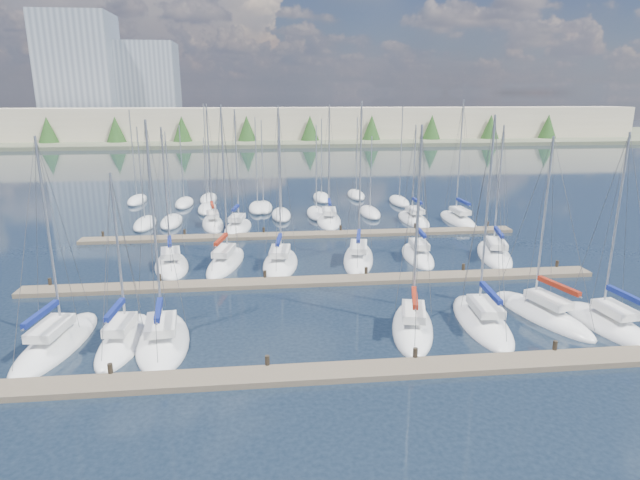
{
  "coord_description": "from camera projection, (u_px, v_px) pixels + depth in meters",
  "views": [
    {
      "loc": [
        -3.98,
        -22.68,
        14.17
      ],
      "look_at": [
        0.0,
        14.0,
        4.0
      ],
      "focal_mm": 30.0,
      "sensor_mm": 36.0,
      "label": 1
    }
  ],
  "objects": [
    {
      "name": "sailboat_p",
      "position": [
        329.0,
        220.0,
        60.69
      ],
      "size": [
        3.4,
        8.29,
        13.72
      ],
      "rotation": [
        0.0,
        0.0,
        -0.09
      ],
      "color": "white",
      "rests_on": "ground"
    },
    {
      "name": "sailboat_c",
      "position": [
        163.0,
        340.0,
        31.31
      ],
      "size": [
        3.96,
        8.43,
        13.55
      ],
      "rotation": [
        0.0,
        0.0,
        0.12
      ],
      "color": "white",
      "rests_on": "ground"
    },
    {
      "name": "sailboat_r",
      "position": [
        458.0,
        220.0,
        60.95
      ],
      "size": [
        2.91,
        8.84,
        14.24
      ],
      "rotation": [
        0.0,
        0.0,
        0.04
      ],
      "color": "white",
      "rests_on": "ground"
    },
    {
      "name": "sailboat_a",
      "position": [
        57.0,
        344.0,
        30.89
      ],
      "size": [
        3.87,
        9.19,
        12.71
      ],
      "rotation": [
        0.0,
        0.0,
        -0.14
      ],
      "color": "white",
      "rests_on": "ground"
    },
    {
      "name": "dock_near",
      "position": [
        345.0,
        372.0,
        27.8
      ],
      "size": [
        44.0,
        1.93,
        1.1
      ],
      "color": "#6B5E4C",
      "rests_on": "ground"
    },
    {
      "name": "sailboat_q",
      "position": [
        414.0,
        219.0,
        61.26
      ],
      "size": [
        3.05,
        7.96,
        11.53
      ],
      "rotation": [
        0.0,
        0.0,
        0.03
      ],
      "color": "white",
      "rests_on": "ground"
    },
    {
      "name": "sailboat_g",
      "position": [
        609.0,
        325.0,
        33.39
      ],
      "size": [
        3.39,
        7.78,
        12.75
      ],
      "rotation": [
        0.0,
        0.0,
        0.1
      ],
      "color": "white",
      "rests_on": "ground"
    },
    {
      "name": "dock_mid",
      "position": [
        317.0,
        281.0,
        41.22
      ],
      "size": [
        44.0,
        1.93,
        1.1
      ],
      "color": "#6B5E4C",
      "rests_on": "ground"
    },
    {
      "name": "dock_far",
      "position": [
        303.0,
        235.0,
        54.64
      ],
      "size": [
        44.0,
        1.93,
        1.1
      ],
      "color": "#6B5E4C",
      "rests_on": "ground"
    },
    {
      "name": "sailboat_k",
      "position": [
        358.0,
        258.0,
        46.87
      ],
      "size": [
        4.42,
        9.82,
        14.28
      ],
      "rotation": [
        0.0,
        0.0,
        -0.2
      ],
      "color": "white",
      "rests_on": "ground"
    },
    {
      "name": "sailboat_h",
      "position": [
        172.0,
        265.0,
        44.92
      ],
      "size": [
        3.92,
        7.59,
        12.33
      ],
      "rotation": [
        0.0,
        0.0,
        0.17
      ],
      "color": "white",
      "rests_on": "ground"
    },
    {
      "name": "sailboat_b",
      "position": [
        124.0,
        341.0,
        31.28
      ],
      "size": [
        2.79,
        7.67,
        10.67
      ],
      "rotation": [
        0.0,
        0.0,
        -0.06
      ],
      "color": "white",
      "rests_on": "ground"
    },
    {
      "name": "sailboat_d",
      "position": [
        413.0,
        327.0,
        33.08
      ],
      "size": [
        4.4,
        8.39,
        13.19
      ],
      "rotation": [
        0.0,
        0.0,
        -0.25
      ],
      "color": "white",
      "rests_on": "ground"
    },
    {
      "name": "sailboat_m",
      "position": [
        494.0,
        254.0,
        47.94
      ],
      "size": [
        4.78,
        9.22,
        12.28
      ],
      "rotation": [
        0.0,
        0.0,
        -0.24
      ],
      "color": "white",
      "rests_on": "ground"
    },
    {
      "name": "sailboat_e",
      "position": [
        482.0,
        321.0,
        33.94
      ],
      "size": [
        3.43,
        8.83,
        13.69
      ],
      "rotation": [
        0.0,
        0.0,
        -0.08
      ],
      "color": "white",
      "rests_on": "ground"
    },
    {
      "name": "distant_boats",
      "position": [
        260.0,
        207.0,
        67.33
      ],
      "size": [
        36.93,
        20.75,
        13.3
      ],
      "color": "#9EA0A5",
      "rests_on": "ground"
    },
    {
      "name": "sailboat_i",
      "position": [
        226.0,
        262.0,
        45.7
      ],
      "size": [
        4.07,
        8.91,
        14.03
      ],
      "rotation": [
        0.0,
        0.0,
        -0.2
      ],
      "color": "white",
      "rests_on": "ground"
    },
    {
      "name": "ground",
      "position": [
        288.0,
        187.0,
        83.42
      ],
      "size": [
        400.0,
        400.0,
        0.0
      ],
      "primitive_type": "plane",
      "color": "#192432",
      "rests_on": "ground"
    },
    {
      "name": "sailboat_j",
      "position": [
        280.0,
        263.0,
        45.52
      ],
      "size": [
        3.86,
        8.58,
        13.9
      ],
      "rotation": [
        0.0,
        0.0,
        -0.12
      ],
      "color": "white",
      "rests_on": "ground"
    },
    {
      "name": "sailboat_n",
      "position": [
        213.0,
        224.0,
        59.15
      ],
      "size": [
        3.34,
        7.86,
        13.83
      ],
      "rotation": [
        0.0,
        0.0,
        0.14
      ],
      "color": "white",
      "rests_on": "ground"
    },
    {
      "name": "sailboat_f",
      "position": [
        542.0,
        314.0,
        35.01
      ],
      "size": [
        4.59,
        8.95,
        12.38
      ],
      "rotation": [
        0.0,
        0.0,
        0.27
      ],
      "color": "white",
      "rests_on": "ground"
    },
    {
      "name": "shoreline",
      "position": [
        231.0,
        115.0,
        166.09
      ],
      "size": [
        400.0,
        60.0,
        38.0
      ],
      "color": "#666B51",
      "rests_on": "ground"
    },
    {
      "name": "sailboat_o",
      "position": [
        238.0,
        227.0,
        57.48
      ],
      "size": [
        3.72,
        7.37,
        13.35
      ],
      "rotation": [
        0.0,
        0.0,
        -0.17
      ],
      "color": "white",
      "rests_on": "ground"
    },
    {
      "name": "sailboat_l",
      "position": [
        418.0,
        256.0,
        47.59
      ],
      "size": [
        2.89,
        7.58,
        11.51
      ],
      "rotation": [
        0.0,
        0.0,
        -0.06
      ],
      "color": "white",
      "rests_on": "ground"
    }
  ]
}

